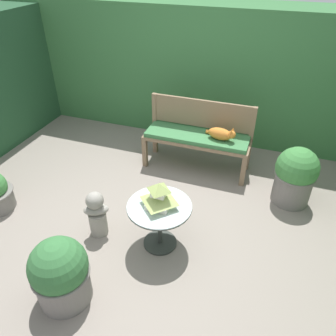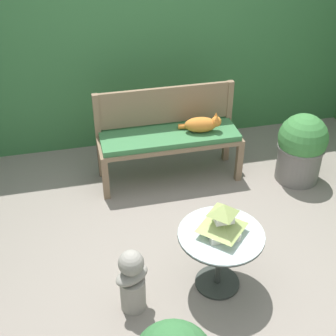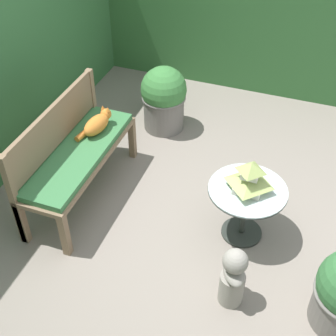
{
  "view_description": "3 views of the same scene",
  "coord_description": "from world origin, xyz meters",
  "px_view_note": "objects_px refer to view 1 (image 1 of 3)",
  "views": [
    {
      "loc": [
        1.08,
        -2.45,
        2.55
      ],
      "look_at": [
        0.1,
        0.36,
        0.49
      ],
      "focal_mm": 35.0,
      "sensor_mm": 36.0,
      "label": 1
    },
    {
      "loc": [
        -0.7,
        -2.61,
        2.75
      ],
      "look_at": [
        0.06,
        0.65,
        0.48
      ],
      "focal_mm": 50.0,
      "sensor_mm": 36.0,
      "label": 2
    },
    {
      "loc": [
        -2.45,
        -0.61,
        2.99
      ],
      "look_at": [
        0.15,
        0.35,
        0.61
      ],
      "focal_mm": 50.0,
      "sensor_mm": 36.0,
      "label": 3
    }
  ],
  "objects_px": {
    "garden_bench": "(197,139)",
    "pagoda_birdhouse": "(159,196)",
    "garden_bust": "(97,213)",
    "potted_plant_bench_left": "(295,176)",
    "potted_plant_table_near": "(60,273)",
    "cat": "(221,134)",
    "patio_table": "(160,214)"
  },
  "relations": [
    {
      "from": "garden_bench",
      "to": "pagoda_birdhouse",
      "type": "xyz_separation_m",
      "value": [
        0.03,
        -1.46,
        0.19
      ]
    },
    {
      "from": "potted_plant_bench_left",
      "to": "garden_bust",
      "type": "bearing_deg",
      "value": -146.9
    },
    {
      "from": "potted_plant_bench_left",
      "to": "cat",
      "type": "bearing_deg",
      "value": 163.2
    },
    {
      "from": "potted_plant_bench_left",
      "to": "patio_table",
      "type": "bearing_deg",
      "value": -136.53
    },
    {
      "from": "garden_bust",
      "to": "pagoda_birdhouse",
      "type": "bearing_deg",
      "value": -20.45
    },
    {
      "from": "garden_bench",
      "to": "cat",
      "type": "distance_m",
      "value": 0.35
    },
    {
      "from": "cat",
      "to": "garden_bust",
      "type": "distance_m",
      "value": 1.81
    },
    {
      "from": "pagoda_birdhouse",
      "to": "potted_plant_bench_left",
      "type": "xyz_separation_m",
      "value": [
        1.22,
        1.15,
        -0.26
      ]
    },
    {
      "from": "patio_table",
      "to": "pagoda_birdhouse",
      "type": "distance_m",
      "value": 0.22
    },
    {
      "from": "garden_bench",
      "to": "patio_table",
      "type": "bearing_deg",
      "value": -88.86
    },
    {
      "from": "cat",
      "to": "potted_plant_bench_left",
      "type": "distance_m",
      "value": 1.0
    },
    {
      "from": "garden_bust",
      "to": "potted_plant_bench_left",
      "type": "distance_m",
      "value": 2.25
    },
    {
      "from": "cat",
      "to": "garden_bust",
      "type": "xyz_separation_m",
      "value": [
        -0.95,
        -1.51,
        -0.32
      ]
    },
    {
      "from": "cat",
      "to": "potted_plant_bench_left",
      "type": "height_order",
      "value": "potted_plant_bench_left"
    },
    {
      "from": "cat",
      "to": "patio_table",
      "type": "height_order",
      "value": "cat"
    },
    {
      "from": "garden_bench",
      "to": "potted_plant_bench_left",
      "type": "height_order",
      "value": "potted_plant_bench_left"
    },
    {
      "from": "garden_bench",
      "to": "patio_table",
      "type": "distance_m",
      "value": 1.46
    },
    {
      "from": "pagoda_birdhouse",
      "to": "potted_plant_table_near",
      "type": "height_order",
      "value": "pagoda_birdhouse"
    },
    {
      "from": "pagoda_birdhouse",
      "to": "garden_bust",
      "type": "distance_m",
      "value": 0.75
    },
    {
      "from": "garden_bench",
      "to": "patio_table",
      "type": "relative_size",
      "value": 2.22
    },
    {
      "from": "pagoda_birdhouse",
      "to": "cat",
      "type": "bearing_deg",
      "value": 78.81
    },
    {
      "from": "garden_bench",
      "to": "pagoda_birdhouse",
      "type": "relative_size",
      "value": 4.81
    },
    {
      "from": "pagoda_birdhouse",
      "to": "patio_table",
      "type": "bearing_deg",
      "value": 0.0
    },
    {
      "from": "potted_plant_bench_left",
      "to": "potted_plant_table_near",
      "type": "bearing_deg",
      "value": -131.58
    },
    {
      "from": "garden_bench",
      "to": "cat",
      "type": "height_order",
      "value": "cat"
    },
    {
      "from": "patio_table",
      "to": "potted_plant_table_near",
      "type": "bearing_deg",
      "value": -123.33
    },
    {
      "from": "pagoda_birdhouse",
      "to": "garden_bust",
      "type": "height_order",
      "value": "pagoda_birdhouse"
    },
    {
      "from": "potted_plant_bench_left",
      "to": "garden_bench",
      "type": "bearing_deg",
      "value": 166.21
    },
    {
      "from": "patio_table",
      "to": "garden_bust",
      "type": "xyz_separation_m",
      "value": [
        -0.66,
        -0.07,
        -0.13
      ]
    },
    {
      "from": "garden_bust",
      "to": "potted_plant_table_near",
      "type": "distance_m",
      "value": 0.78
    },
    {
      "from": "potted_plant_bench_left",
      "to": "potted_plant_table_near",
      "type": "height_order",
      "value": "potted_plant_bench_left"
    },
    {
      "from": "garden_bust",
      "to": "potted_plant_bench_left",
      "type": "relative_size",
      "value": 0.75
    }
  ]
}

